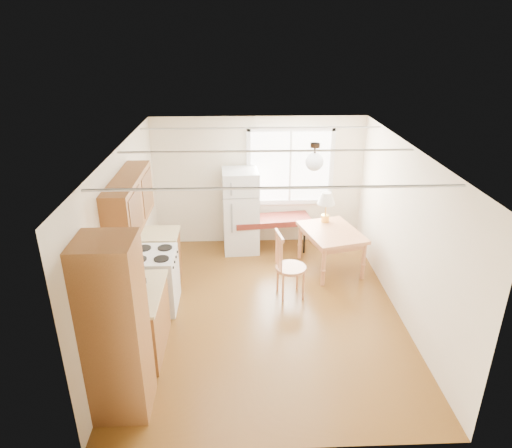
{
  "coord_description": "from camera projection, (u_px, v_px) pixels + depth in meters",
  "views": [
    {
      "loc": [
        -0.38,
        -5.87,
        3.98
      ],
      "look_at": [
        -0.12,
        0.68,
        1.15
      ],
      "focal_mm": 32.0,
      "sensor_mm": 36.0,
      "label": 1
    }
  ],
  "objects": [
    {
      "name": "kitchen_run",
      "position": [
        139.0,
        287.0,
        6.0
      ],
      "size": [
        0.65,
        3.4,
        2.2
      ],
      "color": "brown",
      "rests_on": "ground"
    },
    {
      "name": "bench",
      "position": [
        272.0,
        221.0,
        8.68
      ],
      "size": [
        1.49,
        0.71,
        0.66
      ],
      "rotation": [
        0.0,
        0.0,
        0.13
      ],
      "color": "#591C15",
      "rests_on": "ground"
    },
    {
      "name": "table_lamp",
      "position": [
        326.0,
        201.0,
        8.13
      ],
      "size": [
        0.32,
        0.32,
        0.56
      ],
      "rotation": [
        0.0,
        0.0,
        0.15
      ],
      "color": "gold",
      "rests_on": "dining_table"
    },
    {
      "name": "dining_table",
      "position": [
        331.0,
        236.0,
        7.96
      ],
      "size": [
        1.15,
        1.36,
        0.73
      ],
      "rotation": [
        0.0,
        0.0,
        0.26
      ],
      "color": "#B97147",
      "rests_on": "ground"
    },
    {
      "name": "refrigerator",
      "position": [
        241.0,
        211.0,
        8.59
      ],
      "size": [
        0.69,
        0.71,
        1.59
      ],
      "rotation": [
        0.0,
        0.0,
        0.06
      ],
      "color": "silver",
      "rests_on": "ground"
    },
    {
      "name": "chair",
      "position": [
        285.0,
        261.0,
        7.1
      ],
      "size": [
        0.51,
        0.5,
        1.11
      ],
      "rotation": [
        0.0,
        0.0,
        0.17
      ],
      "color": "#B97147",
      "rests_on": "ground"
    },
    {
      "name": "kettle",
      "position": [
        133.0,
        285.0,
        5.73
      ],
      "size": [
        0.13,
        0.13,
        0.24
      ],
      "color": "red",
      "rests_on": "kitchen_run"
    },
    {
      "name": "pendant_light",
      "position": [
        314.0,
        161.0,
        6.48
      ],
      "size": [
        0.26,
        0.26,
        0.4
      ],
      "color": "#2F2014",
      "rests_on": "room_shell"
    },
    {
      "name": "room_shell",
      "position": [
        266.0,
        236.0,
        6.48
      ],
      "size": [
        4.6,
        5.6,
        2.62
      ],
      "color": "#523011",
      "rests_on": "ground"
    },
    {
      "name": "coffee_maker",
      "position": [
        135.0,
        278.0,
        5.82
      ],
      "size": [
        0.23,
        0.27,
        0.36
      ],
      "rotation": [
        0.0,
        0.0,
        -0.25
      ],
      "color": "black",
      "rests_on": "kitchen_run"
    },
    {
      "name": "window_unit",
      "position": [
        290.0,
        167.0,
        8.65
      ],
      "size": [
        1.64,
        0.05,
        1.51
      ],
      "color": "white",
      "rests_on": "room_shell"
    }
  ]
}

